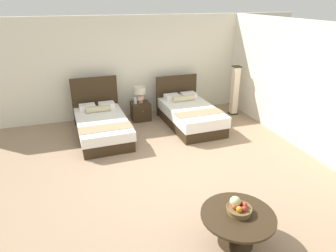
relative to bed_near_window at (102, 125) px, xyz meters
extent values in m
cube|color=#997D61|center=(1.13, -2.09, -0.29)|extent=(9.68, 10.36, 0.02)
cube|color=silver|center=(1.13, 1.29, 1.06)|extent=(9.68, 0.12, 2.69)
cube|color=silver|center=(4.17, -1.69, 1.06)|extent=(0.12, 5.96, 2.69)
cube|color=#342515|center=(0.00, -0.10, -0.15)|extent=(1.17, 2.03, 0.26)
cube|color=white|center=(0.00, -0.10, 0.09)|extent=(1.21, 2.07, 0.22)
cube|color=#342515|center=(-0.04, 0.93, 0.33)|extent=(1.18, 0.11, 1.23)
cube|color=white|center=(-0.27, 0.63, 0.27)|extent=(0.41, 0.31, 0.14)
cube|color=white|center=(0.22, 0.65, 0.27)|extent=(0.41, 0.31, 0.14)
cylinder|color=beige|center=(-0.02, 0.40, 0.27)|extent=(0.61, 0.17, 0.15)
cube|color=#9F8463|center=(0.03, -0.67, 0.20)|extent=(1.17, 0.46, 0.01)
cube|color=#342515|center=(2.26, -0.10, -0.15)|extent=(1.19, 2.03, 0.27)
cube|color=white|center=(2.26, -0.10, 0.12)|extent=(1.23, 2.07, 0.27)
cube|color=#342515|center=(2.22, 0.92, 0.27)|extent=(1.19, 0.11, 1.11)
cube|color=white|center=(1.99, 0.63, 0.32)|extent=(0.41, 0.32, 0.14)
cube|color=white|center=(2.48, 0.64, 0.32)|extent=(0.41, 0.32, 0.14)
cylinder|color=beige|center=(2.24, 0.40, 0.32)|extent=(0.62, 0.17, 0.15)
cube|color=#9F8463|center=(2.28, -0.58, 0.26)|extent=(1.18, 0.45, 0.01)
cube|color=#342515|center=(1.13, 0.76, -0.04)|extent=(0.50, 0.46, 0.48)
sphere|color=tan|center=(1.13, 0.52, 0.03)|extent=(0.02, 0.02, 0.02)
cylinder|color=#DAAB8C|center=(1.13, 0.78, 0.21)|extent=(0.14, 0.14, 0.02)
ellipsoid|color=#DAAB8C|center=(1.13, 0.78, 0.32)|extent=(0.21, 0.21, 0.19)
cylinder|color=#99844C|center=(1.13, 0.78, 0.43)|extent=(0.02, 0.02, 0.04)
cylinder|color=beige|center=(1.13, 0.78, 0.54)|extent=(0.30, 0.30, 0.18)
cylinder|color=#B1BFC2|center=(0.98, 0.72, 0.29)|extent=(0.09, 0.09, 0.17)
torus|color=#B1BFC2|center=(0.98, 0.72, 0.38)|extent=(0.09, 0.09, 0.01)
cylinder|color=#342515|center=(1.33, -4.08, -0.27)|extent=(0.48, 0.48, 0.02)
cylinder|color=#342515|center=(1.33, -4.08, -0.06)|extent=(0.11, 0.11, 0.44)
cylinder|color=#342515|center=(1.33, -4.08, 0.18)|extent=(0.99, 0.99, 0.04)
cylinder|color=brown|center=(1.36, -4.05, 0.23)|extent=(0.32, 0.32, 0.07)
torus|color=brown|center=(1.36, -4.05, 0.27)|extent=(0.34, 0.34, 0.02)
sphere|color=#BDC48A|center=(1.33, -3.99, 0.33)|extent=(0.15, 0.15, 0.15)
sphere|color=#B23E2A|center=(1.29, -4.05, 0.30)|extent=(0.07, 0.07, 0.07)
sphere|color=orange|center=(1.32, -4.11, 0.30)|extent=(0.08, 0.08, 0.08)
sphere|color=#BB2E30|center=(1.39, -4.12, 0.30)|extent=(0.07, 0.07, 0.07)
sphere|color=#BE3626|center=(1.43, -4.06, 0.30)|extent=(0.08, 0.08, 0.08)
sphere|color=#BC3629|center=(1.40, -3.99, 0.30)|extent=(0.07, 0.07, 0.07)
cube|color=black|center=(3.76, 0.38, -0.27)|extent=(0.21, 0.21, 0.03)
cube|color=#F7E3C3|center=(3.76, 0.38, 0.41)|extent=(0.17, 0.17, 1.33)
cube|color=black|center=(3.76, 0.38, 1.09)|extent=(0.21, 0.21, 0.02)
camera|label=1|loc=(-0.53, -6.85, 2.84)|focal=32.39mm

